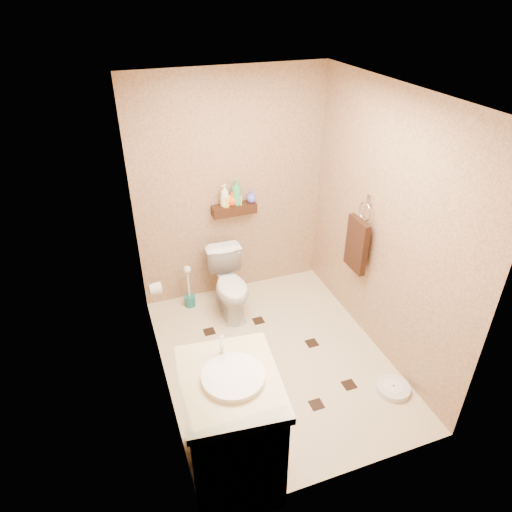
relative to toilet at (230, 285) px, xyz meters
name	(u,v)px	position (x,y,z in m)	size (l,w,h in m)	color
ground	(274,358)	(0.17, -0.83, -0.33)	(2.50, 2.50, 0.00)	beige
wall_back	(231,190)	(0.17, 0.42, 0.87)	(2.00, 0.04, 2.40)	tan
wall_front	(359,351)	(0.17, -2.08, 0.87)	(2.00, 0.04, 2.40)	tan
wall_left	(152,272)	(-0.83, -0.83, 0.87)	(0.04, 2.50, 2.40)	tan
wall_right	(384,229)	(1.17, -0.83, 0.87)	(0.04, 2.50, 2.40)	tan
ceiling	(282,93)	(0.17, -0.83, 2.07)	(2.00, 2.50, 0.02)	white
wall_shelf	(234,209)	(0.17, 0.34, 0.69)	(0.46, 0.14, 0.10)	#37190F
floor_accents	(280,358)	(0.22, -0.84, -0.33)	(1.08, 1.31, 0.01)	black
toilet	(230,285)	(0.00, 0.00, 0.00)	(0.37, 0.66, 0.67)	white
vanity	(232,426)	(-0.53, -1.78, 0.14)	(0.70, 0.82, 1.07)	brown
bathroom_scale	(393,388)	(0.99, -1.54, -0.31)	(0.32, 0.32, 0.06)	silver
toilet_brush	(189,292)	(-0.39, 0.24, -0.16)	(0.12, 0.12, 0.51)	#1B6C69
towel_ring	(357,242)	(1.08, -0.58, 0.61)	(0.12, 0.30, 0.76)	silver
toilet_paper	(155,288)	(-0.77, -0.18, 0.27)	(0.12, 0.11, 0.12)	silver
bottle_a	(225,196)	(0.07, 0.34, 0.85)	(0.09, 0.09, 0.23)	white
bottle_b	(225,198)	(0.08, 0.34, 0.82)	(0.08, 0.08, 0.17)	yellow
bottle_c	(232,199)	(0.15, 0.34, 0.81)	(0.11, 0.11, 0.14)	#F0491C
bottle_d	(236,192)	(0.19, 0.34, 0.87)	(0.10, 0.10, 0.27)	#38A965
bottle_e	(238,197)	(0.21, 0.34, 0.81)	(0.07, 0.07, 0.15)	#FCC854
bottle_f	(251,196)	(0.36, 0.34, 0.80)	(0.10, 0.10, 0.13)	#5956D8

